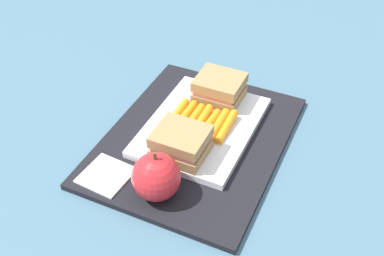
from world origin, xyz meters
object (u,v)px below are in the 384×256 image
Objects in this scene: food_tray at (201,126)px; sandwich_half_left at (219,88)px; carrot_sticks_bundle at (201,121)px; paper_napkin at (106,175)px; sandwich_half_right at (181,143)px; apple at (158,177)px.

sandwich_half_left is at bearing 180.00° from food_tray.
carrot_sticks_bundle is (0.00, -0.00, 0.01)m from food_tray.
carrot_sticks_bundle is (0.08, -0.00, -0.02)m from sandwich_half_left.
food_tray reaches higher than paper_napkin.
paper_napkin is (0.08, -0.09, -0.03)m from sandwich_half_right.
food_tray is at bearing -179.19° from apple.
sandwich_half_right reaches higher than carrot_sticks_bundle.
carrot_sticks_bundle is at bearing -179.14° from apple.
carrot_sticks_bundle is 0.18m from paper_napkin.
sandwich_half_right is at bearing 0.00° from sandwich_half_left.
sandwich_half_right is at bearing 0.10° from carrot_sticks_bundle.
paper_napkin is (0.16, -0.09, -0.02)m from carrot_sticks_bundle.
paper_napkin is at bearing -28.69° from carrot_sticks_bundle.
apple is (0.16, 0.00, 0.02)m from carrot_sticks_bundle.
carrot_sticks_bundle is (-0.08, -0.00, -0.02)m from sandwich_half_right.
sandwich_half_right reaches higher than food_tray.
carrot_sticks_bundle reaches higher than food_tray.
carrot_sticks_bundle is at bearing 151.31° from paper_napkin.
sandwich_half_left is 0.78× the size of carrot_sticks_bundle.
food_tray is 2.88× the size of sandwich_half_right.
food_tray is at bearing 180.00° from sandwich_half_right.
sandwich_half_right is 0.08m from apple.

